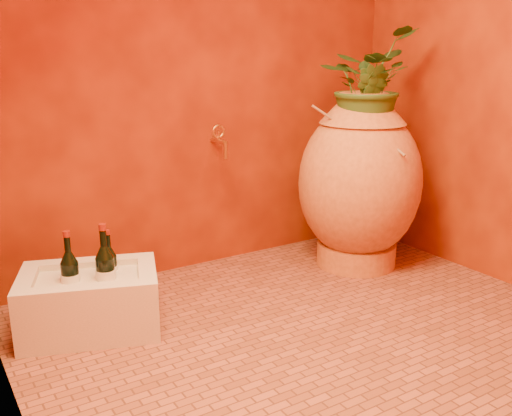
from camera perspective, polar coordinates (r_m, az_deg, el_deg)
floor at (r=2.70m, az=5.19°, el=-11.81°), size 2.50×2.50×0.00m
wall_back at (r=3.25m, az=-5.35°, el=15.70°), size 2.50×0.02×2.50m
wall_right at (r=3.32m, az=23.85°, el=14.48°), size 0.02×2.00×2.50m
amphora at (r=3.34m, az=10.31°, el=2.60°), size 0.75×0.75×1.01m
stone_basin at (r=2.73m, az=-16.26°, el=-9.04°), size 0.70×0.60×0.28m
wine_bottle_a at (r=2.66m, az=-18.07°, el=-6.58°), size 0.08×0.08×0.33m
wine_bottle_b at (r=2.64m, az=-14.80°, el=-6.30°), size 0.09×0.09×0.35m
wine_bottle_c at (r=2.75m, az=-14.40°, el=-5.88°), size 0.07×0.07×0.29m
wall_tap at (r=3.23m, az=-3.63°, el=6.83°), size 0.08×0.16×0.18m
plant_main at (r=3.27m, az=10.99°, el=12.14°), size 0.68×0.65×0.60m
plant_side at (r=3.18m, az=11.06°, el=10.50°), size 0.26×0.27×0.39m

